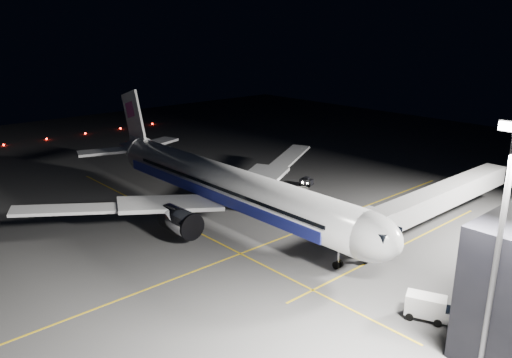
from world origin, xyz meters
The scene contains 13 objects.
ground centered at (0.00, 0.00, 0.00)m, with size 200.00×200.00×0.00m, color #4C4C4F.
guide_line_main centered at (10.00, 0.00, 0.01)m, with size 0.25×80.00×0.01m, color gold.
guide_line_cross centered at (0.00, -6.00, 0.01)m, with size 70.00×0.25×0.01m, color gold.
guide_line_side centered at (22.00, 10.00, 0.01)m, with size 0.25×40.00×0.01m, color gold.
airliner centered at (-1.08, 0.00, 5.16)m, with size 61.48×54.22×16.64m.
jet_bridge centered at (22.00, 18.06, 4.58)m, with size 3.60×34.40×6.30m.
floodlight_mast_south centered at (40.00, -6.01, 12.37)m, with size 2.40×0.67×20.70m.
taxiway_lights centered at (-72.00, 0.00, 0.22)m, with size 0.44×60.44×0.44m.
service_truck centered at (33.20, -1.82, 1.30)m, with size 5.10×3.65×2.44m.
baggage_tug centered at (-3.46, 20.62, 0.73)m, with size 2.60×2.33×1.57m.
safety_cone_a centered at (-3.81, 4.00, 0.32)m, with size 0.43×0.43×0.65m, color #EF3D0A.
safety_cone_b centered at (6.00, 9.50, 0.29)m, with size 0.39×0.39×0.58m, color #EF3D0A.
safety_cone_c centered at (-8.00, 4.00, 0.34)m, with size 0.45×0.45×0.67m, color #EF3D0A.
Camera 1 is at (53.29, -42.13, 26.93)m, focal length 35.00 mm.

